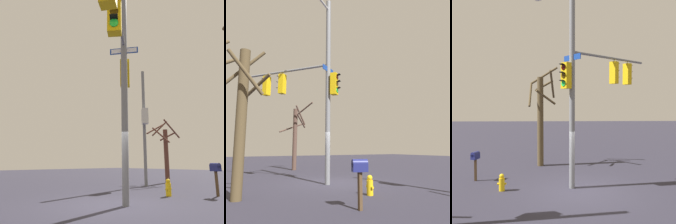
% 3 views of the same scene
% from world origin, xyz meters
% --- Properties ---
extents(ground_plane, '(80.00, 80.00, 0.00)m').
position_xyz_m(ground_plane, '(0.00, 0.00, 0.00)').
color(ground_plane, '#2C2A38').
extents(main_signal_pole_assembly, '(5.93, 3.75, 9.49)m').
position_xyz_m(main_signal_pole_assembly, '(-0.29, -1.12, 5.23)').
color(main_signal_pole_assembly, slate).
rests_on(main_signal_pole_assembly, ground).
extents(fire_hydrant, '(0.38, 0.24, 0.73)m').
position_xyz_m(fire_hydrant, '(3.36, -0.19, 0.34)').
color(fire_hydrant, yellow).
rests_on(fire_hydrant, ground).
extents(mailbox, '(0.36, 0.49, 1.41)m').
position_xyz_m(mailbox, '(4.90, -1.66, 1.11)').
color(mailbox, '#4C3823').
rests_on(mailbox, ground).
extents(bare_tree_behind_pole, '(1.69, 1.99, 5.91)m').
position_xyz_m(bare_tree_behind_pole, '(1.94, -4.62, 2.95)').
color(bare_tree_behind_pole, brown).
rests_on(bare_tree_behind_pole, ground).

